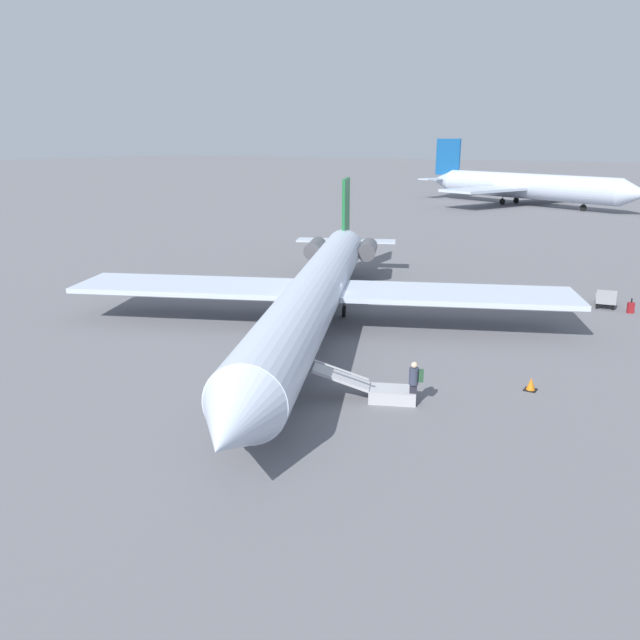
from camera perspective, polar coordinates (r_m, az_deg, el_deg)
The scene contains 8 objects.
ground_plane at distance 33.07m, azimuth -0.40°, elevation -0.99°, with size 600.00×600.00×0.00m, color slate.
airplane_main at distance 33.51m, azimuth -0.15°, elevation 2.96°, with size 33.56×26.54×7.05m.
airplane_far_left at distance 103.85m, azimuth 18.00°, elevation 11.61°, with size 29.40×37.94×10.04m.
boarding_stairs at distance 24.41m, azimuth 5.67°, elevation -6.47°, with size 2.57×4.08×1.74m.
passenger at distance 23.88m, azimuth 8.64°, elevation -5.49°, with size 0.45×0.57×1.74m.
luggage_cart at distance 41.55m, azimuth 24.61°, elevation 1.74°, with size 2.36×1.48×1.22m.
suitcase at distance 40.66m, azimuth 26.54°, elevation 1.02°, with size 0.38×0.42×0.88m.
traffic_cone_near_stairs at distance 26.66m, azimuth 18.72°, elevation -5.61°, with size 0.48×0.48×0.53m.
Camera 1 is at (26.72, 16.91, 9.70)m, focal length 35.00 mm.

